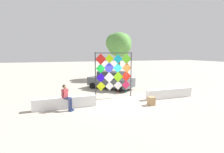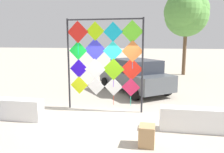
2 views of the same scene
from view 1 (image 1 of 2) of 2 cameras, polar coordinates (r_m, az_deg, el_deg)
name	(u,v)px [view 1 (image 1 of 2)]	position (r m, az deg, el deg)	size (l,w,h in m)	color
ground	(121,101)	(12.86, 2.94, -8.03)	(120.00, 120.00, 0.00)	#ADA393
plaza_ledge_left	(65,103)	(11.64, -14.81, -8.12)	(3.90, 0.44, 0.72)	white
plaza_ledge_right	(169,93)	(14.46, 17.91, -5.18)	(3.90, 0.44, 0.72)	white
kite_display_rack	(114,71)	(13.62, 0.64, 1.65)	(2.95, 0.17, 3.51)	#232328
seated_vendor	(66,95)	(11.10, -14.47, -5.86)	(0.73, 0.74, 1.56)	navy
parked_car	(111,80)	(17.18, -0.30, -1.10)	(4.21, 4.63, 1.71)	#4C5156
cardboard_box_large	(151,101)	(12.24, 12.53, -7.69)	(0.40, 0.44, 0.55)	tan
tree_broadleaf	(119,44)	(24.05, 2.22, 10.53)	(3.27, 3.96, 6.15)	brown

